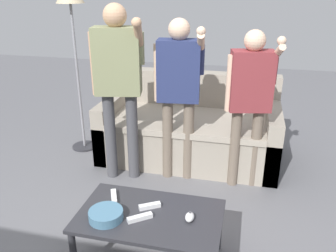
{
  "coord_description": "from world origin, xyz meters",
  "views": [
    {
      "loc": [
        0.64,
        -2.03,
        1.78
      ],
      "look_at": [
        0.09,
        0.31,
        0.78
      ],
      "focal_mm": 37.28,
      "sensor_mm": 36.0,
      "label": 1
    }
  ],
  "objects_px": {
    "game_remote_nunchuk": "(190,217)",
    "game_remote_wand_near": "(150,206)",
    "player_center": "(179,83)",
    "floor_lamp": "(71,11)",
    "game_remote_wand_spare": "(140,218)",
    "player_left": "(118,75)",
    "game_remote_wand_far": "(114,197)",
    "coffee_table": "(150,220)",
    "player_right": "(250,93)",
    "couch": "(190,130)",
    "snack_bowl": "(106,215)"
  },
  "relations": [
    {
      "from": "snack_bowl",
      "to": "floor_lamp",
      "type": "bearing_deg",
      "value": 120.75
    },
    {
      "from": "game_remote_wand_near",
      "to": "game_remote_wand_far",
      "type": "bearing_deg",
      "value": 170.25
    },
    {
      "from": "game_remote_wand_far",
      "to": "game_remote_wand_spare",
      "type": "distance_m",
      "value": 0.3
    },
    {
      "from": "couch",
      "to": "player_right",
      "type": "distance_m",
      "value": 0.98
    },
    {
      "from": "game_remote_wand_far",
      "to": "game_remote_wand_spare",
      "type": "xyz_separation_m",
      "value": [
        0.24,
        -0.18,
        -0.0
      ]
    },
    {
      "from": "coffee_table",
      "to": "game_remote_wand_spare",
      "type": "height_order",
      "value": "game_remote_wand_spare"
    },
    {
      "from": "couch",
      "to": "game_remote_nunchuk",
      "type": "distance_m",
      "value": 1.7
    },
    {
      "from": "game_remote_wand_near",
      "to": "game_remote_wand_spare",
      "type": "relative_size",
      "value": 0.94
    },
    {
      "from": "couch",
      "to": "floor_lamp",
      "type": "xyz_separation_m",
      "value": [
        -1.22,
        -0.11,
        1.22
      ]
    },
    {
      "from": "player_center",
      "to": "player_right",
      "type": "distance_m",
      "value": 0.63
    },
    {
      "from": "game_remote_nunchuk",
      "to": "floor_lamp",
      "type": "bearing_deg",
      "value": 133.99
    },
    {
      "from": "game_remote_nunchuk",
      "to": "game_remote_wand_near",
      "type": "relative_size",
      "value": 0.61
    },
    {
      "from": "floor_lamp",
      "to": "coffee_table",
      "type": "bearing_deg",
      "value": -51.38
    },
    {
      "from": "player_right",
      "to": "coffee_table",
      "type": "bearing_deg",
      "value": -115.79
    },
    {
      "from": "player_center",
      "to": "couch",
      "type": "bearing_deg",
      "value": 86.35
    },
    {
      "from": "game_remote_wand_near",
      "to": "floor_lamp",
      "type": "bearing_deg",
      "value": 129.4
    },
    {
      "from": "snack_bowl",
      "to": "player_left",
      "type": "xyz_separation_m",
      "value": [
        -0.33,
        1.16,
        0.6
      ]
    },
    {
      "from": "floor_lamp",
      "to": "game_remote_wand_far",
      "type": "distance_m",
      "value": 2.06
    },
    {
      "from": "floor_lamp",
      "to": "game_remote_wand_far",
      "type": "relative_size",
      "value": 11.41
    },
    {
      "from": "floor_lamp",
      "to": "game_remote_wand_spare",
      "type": "distance_m",
      "value": 2.31
    },
    {
      "from": "coffee_table",
      "to": "player_center",
      "type": "bearing_deg",
      "value": 92.93
    },
    {
      "from": "couch",
      "to": "snack_bowl",
      "type": "xyz_separation_m",
      "value": [
        -0.23,
        -1.78,
        0.13
      ]
    },
    {
      "from": "floor_lamp",
      "to": "couch",
      "type": "bearing_deg",
      "value": 5.05
    },
    {
      "from": "player_left",
      "to": "game_remote_wand_spare",
      "type": "xyz_separation_m",
      "value": [
        0.54,
        -1.12,
        -0.61
      ]
    },
    {
      "from": "game_remote_nunchuk",
      "to": "player_center",
      "type": "relative_size",
      "value": 0.06
    },
    {
      "from": "floor_lamp",
      "to": "player_center",
      "type": "bearing_deg",
      "value": -18.35
    },
    {
      "from": "game_remote_wand_spare",
      "to": "game_remote_wand_far",
      "type": "bearing_deg",
      "value": 143.71
    },
    {
      "from": "player_left",
      "to": "player_right",
      "type": "height_order",
      "value": "player_left"
    },
    {
      "from": "floor_lamp",
      "to": "player_center",
      "type": "relative_size",
      "value": 1.2
    },
    {
      "from": "snack_bowl",
      "to": "game_remote_wand_far",
      "type": "height_order",
      "value": "snack_bowl"
    },
    {
      "from": "player_center",
      "to": "player_right",
      "type": "bearing_deg",
      "value": 0.31
    },
    {
      "from": "couch",
      "to": "snack_bowl",
      "type": "height_order",
      "value": "couch"
    },
    {
      "from": "couch",
      "to": "game_remote_wand_spare",
      "type": "relative_size",
      "value": 12.08
    },
    {
      "from": "player_left",
      "to": "player_right",
      "type": "relative_size",
      "value": 1.14
    },
    {
      "from": "game_remote_nunchuk",
      "to": "game_remote_wand_near",
      "type": "xyz_separation_m",
      "value": [
        -0.28,
        0.07,
        -0.01
      ]
    },
    {
      "from": "player_left",
      "to": "player_right",
      "type": "distance_m",
      "value": 1.16
    },
    {
      "from": "coffee_table",
      "to": "game_remote_wand_near",
      "type": "xyz_separation_m",
      "value": [
        -0.02,
        0.07,
        0.06
      ]
    },
    {
      "from": "player_left",
      "to": "game_remote_wand_spare",
      "type": "relative_size",
      "value": 10.66
    },
    {
      "from": "coffee_table",
      "to": "player_center",
      "type": "xyz_separation_m",
      "value": [
        -0.06,
        1.17,
        0.6
      ]
    },
    {
      "from": "player_center",
      "to": "game_remote_wand_near",
      "type": "bearing_deg",
      "value": -87.87
    },
    {
      "from": "game_remote_wand_near",
      "to": "game_remote_wand_far",
      "type": "relative_size",
      "value": 0.9
    },
    {
      "from": "floor_lamp",
      "to": "game_remote_wand_near",
      "type": "relative_size",
      "value": 12.62
    },
    {
      "from": "game_remote_wand_near",
      "to": "player_left",
      "type": "bearing_deg",
      "value": 119.74
    },
    {
      "from": "game_remote_wand_far",
      "to": "player_center",
      "type": "bearing_deg",
      "value": 77.75
    },
    {
      "from": "floor_lamp",
      "to": "game_remote_nunchuk",
      "type": "bearing_deg",
      "value": -46.01
    },
    {
      "from": "snack_bowl",
      "to": "game_remote_wand_spare",
      "type": "bearing_deg",
      "value": 11.15
    },
    {
      "from": "coffee_table",
      "to": "game_remote_wand_far",
      "type": "bearing_deg",
      "value": 158.83
    },
    {
      "from": "player_left",
      "to": "player_center",
      "type": "distance_m",
      "value": 0.54
    },
    {
      "from": "game_remote_wand_far",
      "to": "game_remote_wand_near",
      "type": "bearing_deg",
      "value": -9.75
    },
    {
      "from": "game_remote_wand_far",
      "to": "couch",
      "type": "bearing_deg",
      "value": 80.48
    }
  ]
}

